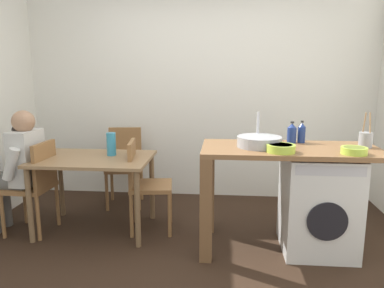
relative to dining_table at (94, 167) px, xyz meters
name	(u,v)px	position (x,y,z in m)	size (l,w,h in m)	color
ground_plane	(184,261)	(0.94, -0.55, -0.64)	(5.46, 5.46, 0.00)	black
wall_back	(199,88)	(0.94, 1.20, 0.71)	(4.60, 0.10, 2.70)	silver
dining_table	(94,167)	(0.00, 0.00, 0.00)	(1.10, 0.76, 0.74)	olive
chair_person_seat	(36,182)	(-0.55, -0.10, -0.14)	(0.42, 0.42, 0.90)	olive
chair_opposite	(144,181)	(0.48, 0.04, -0.14)	(0.45, 0.45, 0.90)	olive
chair_spare_by_wall	(125,162)	(0.09, 0.77, -0.14)	(0.45, 0.45, 0.90)	olive
seated_person	(19,165)	(-0.71, -0.10, 0.03)	(0.51, 0.52, 1.20)	#595651
kitchen_counter	(264,165)	(1.61, -0.23, 0.12)	(1.50, 0.68, 0.92)	brown
washing_machine	(318,203)	(2.08, -0.23, -0.21)	(0.60, 0.61, 0.86)	silver
sink_basin	(259,142)	(1.55, -0.23, 0.32)	(0.38, 0.38, 0.09)	#9EA0A5
tap	(258,128)	(1.55, -0.05, 0.42)	(0.02, 0.02, 0.28)	#B2B2B7
bottle_tall_green	(292,133)	(1.86, -0.02, 0.36)	(0.08, 0.08, 0.19)	navy
bottle_squat_brown	(302,133)	(1.95, 0.00, 0.37)	(0.07, 0.07, 0.20)	navy
mixing_bowl	(281,148)	(1.71, -0.43, 0.31)	(0.23, 0.23, 0.06)	#A8C63D
utensil_crock	(366,139)	(2.45, -0.18, 0.35)	(0.11, 0.11, 0.30)	gray
colander	(354,150)	(2.27, -0.45, 0.31)	(0.20, 0.20, 0.06)	#A8C63D
vase	(111,144)	(0.15, 0.10, 0.21)	(0.09, 0.09, 0.23)	teal
scissors	(286,149)	(1.77, -0.33, 0.28)	(0.15, 0.06, 0.01)	#B2B2B7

